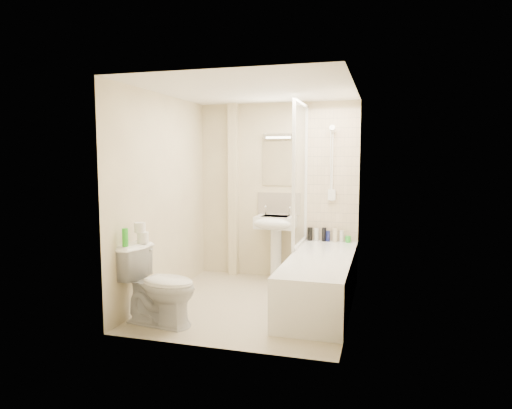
# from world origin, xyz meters

# --- Properties ---
(floor) EXTENTS (2.50, 2.50, 0.00)m
(floor) POSITION_xyz_m (0.00, 0.00, 0.00)
(floor) COLOR beige
(floor) RESTS_ON ground
(wall_back) EXTENTS (2.20, 0.02, 2.40)m
(wall_back) POSITION_xyz_m (0.00, 1.25, 1.20)
(wall_back) COLOR beige
(wall_back) RESTS_ON ground
(wall_left) EXTENTS (0.02, 2.50, 2.40)m
(wall_left) POSITION_xyz_m (-1.10, 0.00, 1.20)
(wall_left) COLOR beige
(wall_left) RESTS_ON ground
(wall_right) EXTENTS (0.02, 2.50, 2.40)m
(wall_right) POSITION_xyz_m (1.10, 0.00, 1.20)
(wall_right) COLOR beige
(wall_right) RESTS_ON ground
(ceiling) EXTENTS (2.20, 2.50, 0.02)m
(ceiling) POSITION_xyz_m (0.00, 0.00, 2.40)
(ceiling) COLOR white
(ceiling) RESTS_ON wall_back
(tile_back) EXTENTS (0.70, 0.01, 1.75)m
(tile_back) POSITION_xyz_m (0.75, 1.24, 1.42)
(tile_back) COLOR beige
(tile_back) RESTS_ON wall_back
(tile_right) EXTENTS (0.01, 2.10, 1.75)m
(tile_right) POSITION_xyz_m (1.09, 0.19, 1.42)
(tile_right) COLOR beige
(tile_right) RESTS_ON wall_right
(pipe_boxing) EXTENTS (0.12, 0.12, 2.40)m
(pipe_boxing) POSITION_xyz_m (-0.62, 1.19, 1.20)
(pipe_boxing) COLOR beige
(pipe_boxing) RESTS_ON ground
(splashback) EXTENTS (0.60, 0.02, 0.30)m
(splashback) POSITION_xyz_m (0.02, 1.24, 1.03)
(splashback) COLOR beige
(splashback) RESTS_ON wall_back
(mirror) EXTENTS (0.46, 0.01, 0.60)m
(mirror) POSITION_xyz_m (0.02, 1.24, 1.58)
(mirror) COLOR white
(mirror) RESTS_ON wall_back
(strip_light) EXTENTS (0.42, 0.07, 0.07)m
(strip_light) POSITION_xyz_m (0.02, 1.22, 1.95)
(strip_light) COLOR silver
(strip_light) RESTS_ON wall_back
(bathtub) EXTENTS (0.70, 2.10, 0.55)m
(bathtub) POSITION_xyz_m (0.75, 0.19, 0.29)
(bathtub) COLOR white
(bathtub) RESTS_ON ground
(shower_screen) EXTENTS (0.04, 0.92, 1.80)m
(shower_screen) POSITION_xyz_m (0.40, 0.80, 1.45)
(shower_screen) COLOR white
(shower_screen) RESTS_ON bathtub
(shower_fixture) EXTENTS (0.10, 0.16, 0.99)m
(shower_fixture) POSITION_xyz_m (0.75, 1.19, 1.55)
(shower_fixture) COLOR white
(shower_fixture) RESTS_ON wall_back
(pedestal_sink) EXTENTS (0.52, 0.48, 1.00)m
(pedestal_sink) POSITION_xyz_m (0.02, 1.01, 0.70)
(pedestal_sink) COLOR white
(pedestal_sink) RESTS_ON ground
(bottle_black_a) EXTENTS (0.07, 0.07, 0.18)m
(bottle_black_a) POSITION_xyz_m (0.47, 1.16, 0.64)
(bottle_black_a) COLOR black
(bottle_black_a) RESTS_ON bathtub
(bottle_white_a) EXTENTS (0.06, 0.06, 0.17)m
(bottle_white_a) POSITION_xyz_m (0.56, 1.16, 0.63)
(bottle_white_a) COLOR silver
(bottle_white_a) RESTS_ON bathtub
(bottle_black_b) EXTENTS (0.06, 0.06, 0.18)m
(bottle_black_b) POSITION_xyz_m (0.66, 1.16, 0.64)
(bottle_black_b) COLOR black
(bottle_black_b) RESTS_ON bathtub
(bottle_blue) EXTENTS (0.05, 0.05, 0.14)m
(bottle_blue) POSITION_xyz_m (0.71, 1.16, 0.62)
(bottle_blue) COLOR navy
(bottle_blue) RESTS_ON bathtub
(bottle_cream) EXTENTS (0.07, 0.07, 0.17)m
(bottle_cream) POSITION_xyz_m (0.81, 1.16, 0.64)
(bottle_cream) COLOR beige
(bottle_cream) RESTS_ON bathtub
(bottle_white_b) EXTENTS (0.05, 0.05, 0.15)m
(bottle_white_b) POSITION_xyz_m (0.90, 1.16, 0.63)
(bottle_white_b) COLOR silver
(bottle_white_b) RESTS_ON bathtub
(bottle_green) EXTENTS (0.07, 0.07, 0.08)m
(bottle_green) POSITION_xyz_m (0.98, 1.16, 0.59)
(bottle_green) COLOR green
(bottle_green) RESTS_ON bathtub
(toilet) EXTENTS (0.65, 0.90, 0.80)m
(toilet) POSITION_xyz_m (-0.72, -0.85, 0.40)
(toilet) COLOR white
(toilet) RESTS_ON ground
(toilet_roll_lower) EXTENTS (0.11, 0.11, 0.11)m
(toilet_roll_lower) POSITION_xyz_m (-0.95, -0.75, 0.85)
(toilet_roll_lower) COLOR white
(toilet_roll_lower) RESTS_ON toilet
(toilet_roll_upper) EXTENTS (0.12, 0.12, 0.10)m
(toilet_roll_upper) POSITION_xyz_m (-0.98, -0.75, 0.96)
(toilet_roll_upper) COLOR white
(toilet_roll_upper) RESTS_ON toilet_roll_lower
(green_bottle) EXTENTS (0.06, 0.06, 0.18)m
(green_bottle) POSITION_xyz_m (-1.02, -0.97, 0.89)
(green_bottle) COLOR green
(green_bottle) RESTS_ON toilet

